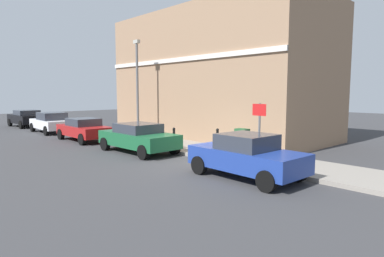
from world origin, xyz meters
TOP-DOWN VIEW (x-y plane):
  - ground at (0.00, 0.00)m, footprint 80.00×80.00m
  - sidewalk at (1.83, 6.00)m, footprint 2.74×30.00m
  - corner_building at (6.54, 4.90)m, footprint 6.78×13.79m
  - car_blue at (-0.61, -2.83)m, footprint 1.98×3.96m
  - car_green at (-0.54, 3.60)m, footprint 2.00×4.31m
  - car_red at (-0.72, 8.97)m, footprint 1.86×4.12m
  - car_white at (-0.60, 14.33)m, footprint 1.98×4.11m
  - car_black at (-0.60, 19.87)m, footprint 2.02×3.96m
  - utility_cabinet at (1.83, -0.74)m, footprint 0.46×0.61m
  - bollard_near_cabinet at (1.93, 0.77)m, footprint 0.14×0.14m
  - bollard_far_kerb at (0.71, 2.45)m, footprint 0.14×0.14m
  - street_sign at (0.88, -2.27)m, footprint 0.08×0.60m
  - lamppost at (1.75, 6.99)m, footprint 0.20×0.44m

SIDE VIEW (x-z plane):
  - ground at x=0.00m, z-range 0.00..0.00m
  - sidewalk at x=1.83m, z-range 0.00..0.15m
  - utility_cabinet at x=1.83m, z-range 0.11..1.26m
  - car_red at x=-0.72m, z-range 0.03..1.36m
  - bollard_near_cabinet at x=1.93m, z-range 0.19..1.22m
  - bollard_far_kerb at x=0.71m, z-range 0.19..1.22m
  - car_green at x=-0.54m, z-range 0.04..1.42m
  - car_black at x=-0.60m, z-range 0.04..1.44m
  - car_white at x=-0.60m, z-range 0.03..1.47m
  - car_blue at x=-0.61m, z-range 0.01..1.49m
  - street_sign at x=0.88m, z-range 0.51..2.81m
  - lamppost at x=1.75m, z-range 0.44..6.16m
  - corner_building at x=6.54m, z-range 0.00..7.75m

